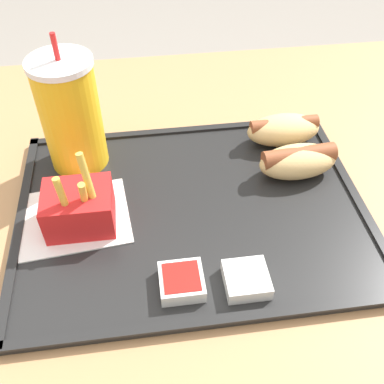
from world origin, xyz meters
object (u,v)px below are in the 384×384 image
fries_carton (79,208)px  sauce_cup_mayo (246,279)px  hot_dog_near (298,160)px  soda_cup (71,114)px  hot_dog_far (283,129)px  sauce_cup_ketchup (182,281)px

fries_carton → sauce_cup_mayo: 0.23m
hot_dog_near → fries_carton: (-0.30, -0.06, 0.00)m
soda_cup → hot_dog_far: (0.31, 0.00, -0.06)m
soda_cup → hot_dog_near: soda_cup is taller
hot_dog_near → soda_cup: bearing=167.0°
hot_dog_near → sauce_cup_ketchup: (-0.19, -0.17, -0.02)m
sauce_cup_mayo → sauce_cup_ketchup: (-0.07, 0.01, 0.00)m
hot_dog_far → fries_carton: size_ratio=0.99×
fries_carton → soda_cup: bearing=93.4°
hot_dog_far → sauce_cup_mayo: (-0.11, -0.25, -0.01)m
hot_dog_far → fries_carton: 0.33m
soda_cup → hot_dog_far: 0.32m
fries_carton → sauce_cup_ketchup: bearing=-44.1°
soda_cup → sauce_cup_mayo: bearing=-51.4°
sauce_cup_ketchup → sauce_cup_mayo: bearing=-5.4°
soda_cup → sauce_cup_mayo: soda_cup is taller
sauce_cup_mayo → soda_cup: bearing=128.6°
hot_dog_far → sauce_cup_mayo: 0.28m
soda_cup → fries_carton: soda_cup is taller
soda_cup → sauce_cup_ketchup: size_ratio=3.96×
sauce_cup_mayo → sauce_cup_ketchup: bearing=174.6°
soda_cup → sauce_cup_ketchup: 0.28m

